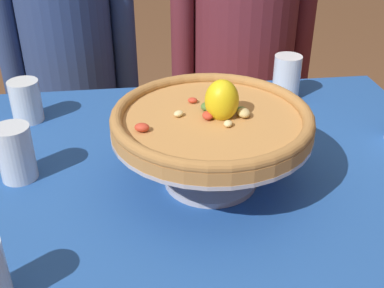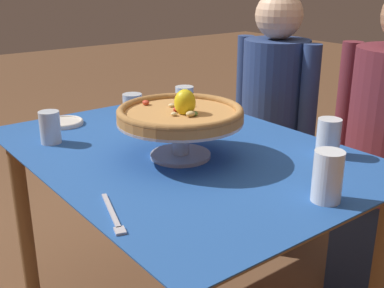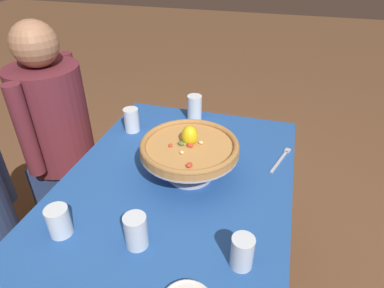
{
  "view_description": "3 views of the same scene",
  "coord_description": "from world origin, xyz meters",
  "px_view_note": "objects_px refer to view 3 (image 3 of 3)",
  "views": [
    {
      "loc": [
        -0.09,
        -0.85,
        1.29
      ],
      "look_at": [
        0.02,
        -0.03,
        0.8
      ],
      "focal_mm": 45.09,
      "sensor_mm": 36.0,
      "label": 1
    },
    {
      "loc": [
        1.19,
        -0.87,
        1.26
      ],
      "look_at": [
        0.03,
        0.02,
        0.74
      ],
      "focal_mm": 44.82,
      "sensor_mm": 36.0,
      "label": 2
    },
    {
      "loc": [
        -0.99,
        -0.34,
        1.57
      ],
      "look_at": [
        0.11,
        -0.04,
        0.84
      ],
      "focal_mm": 31.02,
      "sensor_mm": 36.0,
      "label": 3
    }
  ],
  "objects_px": {
    "water_glass_back_right": "(132,121)",
    "diner_right": "(58,138)",
    "pizza": "(189,146)",
    "water_glass_back_left": "(59,223)",
    "water_glass_front_left": "(242,253)",
    "dinner_fork": "(281,159)",
    "water_glass_side_right": "(194,109)",
    "pizza_stand": "(190,158)",
    "water_glass_side_left": "(136,233)"
  },
  "relations": [
    {
      "from": "dinner_fork",
      "to": "pizza",
      "type": "bearing_deg",
      "value": 121.17
    },
    {
      "from": "water_glass_back_left",
      "to": "diner_right",
      "type": "xyz_separation_m",
      "value": [
        0.67,
        0.5,
        -0.15
      ]
    },
    {
      "from": "dinner_fork",
      "to": "water_glass_back_left",
      "type": "bearing_deg",
      "value": 132.75
    },
    {
      "from": "pizza",
      "to": "water_glass_front_left",
      "type": "bearing_deg",
      "value": -144.39
    },
    {
      "from": "pizza_stand",
      "to": "water_glass_side_right",
      "type": "relative_size",
      "value": 2.91
    },
    {
      "from": "water_glass_side_left",
      "to": "dinner_fork",
      "type": "bearing_deg",
      "value": -34.7
    },
    {
      "from": "pizza",
      "to": "diner_right",
      "type": "bearing_deg",
      "value": 73.05
    },
    {
      "from": "water_glass_back_left",
      "to": "water_glass_side_right",
      "type": "distance_m",
      "value": 0.91
    },
    {
      "from": "water_glass_back_left",
      "to": "water_glass_side_right",
      "type": "xyz_separation_m",
      "value": [
        0.89,
        -0.22,
        0.01
      ]
    },
    {
      "from": "water_glass_front_left",
      "to": "water_glass_side_right",
      "type": "relative_size",
      "value": 0.82
    },
    {
      "from": "pizza_stand",
      "to": "water_glass_front_left",
      "type": "bearing_deg",
      "value": -144.35
    },
    {
      "from": "water_glass_side_right",
      "to": "diner_right",
      "type": "height_order",
      "value": "diner_right"
    },
    {
      "from": "water_glass_front_left",
      "to": "water_glass_side_right",
      "type": "distance_m",
      "value": 0.93
    },
    {
      "from": "pizza",
      "to": "water_glass_side_left",
      "type": "bearing_deg",
      "value": 171.01
    },
    {
      "from": "water_glass_side_right",
      "to": "diner_right",
      "type": "distance_m",
      "value": 0.77
    },
    {
      "from": "water_glass_front_left",
      "to": "water_glass_side_right",
      "type": "height_order",
      "value": "water_glass_side_right"
    },
    {
      "from": "water_glass_side_right",
      "to": "pizza",
      "type": "bearing_deg",
      "value": -166.97
    },
    {
      "from": "pizza_stand",
      "to": "water_glass_side_right",
      "type": "height_order",
      "value": "water_glass_side_right"
    },
    {
      "from": "water_glass_front_left",
      "to": "diner_right",
      "type": "bearing_deg",
      "value": 60.13
    },
    {
      "from": "pizza",
      "to": "water_glass_side_right",
      "type": "xyz_separation_m",
      "value": [
        0.47,
        0.11,
        -0.08
      ]
    },
    {
      "from": "pizza",
      "to": "water_glass_side_left",
      "type": "height_order",
      "value": "pizza"
    },
    {
      "from": "pizza_stand",
      "to": "water_glass_side_left",
      "type": "relative_size",
      "value": 3.29
    },
    {
      "from": "water_glass_front_left",
      "to": "water_glass_side_left",
      "type": "distance_m",
      "value": 0.33
    },
    {
      "from": "water_glass_back_right",
      "to": "diner_right",
      "type": "relative_size",
      "value": 0.1
    },
    {
      "from": "water_glass_back_right",
      "to": "pizza_stand",
      "type": "bearing_deg",
      "value": -125.61
    },
    {
      "from": "water_glass_back_right",
      "to": "diner_right",
      "type": "height_order",
      "value": "diner_right"
    },
    {
      "from": "pizza",
      "to": "water_glass_back_left",
      "type": "xyz_separation_m",
      "value": [
        -0.42,
        0.33,
        -0.1
      ]
    },
    {
      "from": "pizza",
      "to": "water_glass_back_right",
      "type": "relative_size",
      "value": 3.25
    },
    {
      "from": "pizza_stand",
      "to": "water_glass_back_left",
      "type": "bearing_deg",
      "value": 141.89
    },
    {
      "from": "dinner_fork",
      "to": "water_glass_front_left",
      "type": "bearing_deg",
      "value": 171.44
    },
    {
      "from": "water_glass_back_right",
      "to": "diner_right",
      "type": "bearing_deg",
      "value": 92.45
    },
    {
      "from": "pizza",
      "to": "water_glass_back_right",
      "type": "bearing_deg",
      "value": 54.45
    },
    {
      "from": "water_glass_side_right",
      "to": "water_glass_back_left",
      "type": "bearing_deg",
      "value": 166.34
    },
    {
      "from": "water_glass_front_left",
      "to": "dinner_fork",
      "type": "relative_size",
      "value": 0.53
    },
    {
      "from": "dinner_fork",
      "to": "water_glass_side_right",
      "type": "bearing_deg",
      "value": 61.51
    },
    {
      "from": "water_glass_back_right",
      "to": "diner_right",
      "type": "xyz_separation_m",
      "value": [
        -0.02,
        0.45,
        -0.16
      ]
    },
    {
      "from": "water_glass_side_left",
      "to": "water_glass_back_right",
      "type": "xyz_separation_m",
      "value": [
        0.66,
        0.32,
        -0.0
      ]
    },
    {
      "from": "water_glass_back_left",
      "to": "pizza_stand",
      "type": "bearing_deg",
      "value": -38.11
    },
    {
      "from": "water_glass_side_left",
      "to": "diner_right",
      "type": "bearing_deg",
      "value": 49.87
    },
    {
      "from": "water_glass_back_left",
      "to": "water_glass_side_left",
      "type": "distance_m",
      "value": 0.26
    },
    {
      "from": "diner_right",
      "to": "water_glass_front_left",
      "type": "bearing_deg",
      "value": -119.87
    },
    {
      "from": "water_glass_front_left",
      "to": "water_glass_side_left",
      "type": "bearing_deg",
      "value": 92.4
    },
    {
      "from": "water_glass_side_left",
      "to": "water_glass_front_left",
      "type": "bearing_deg",
      "value": -87.6
    },
    {
      "from": "water_glass_side_right",
      "to": "dinner_fork",
      "type": "relative_size",
      "value": 0.64
    },
    {
      "from": "water_glass_front_left",
      "to": "dinner_fork",
      "type": "height_order",
      "value": "water_glass_front_left"
    },
    {
      "from": "water_glass_front_left",
      "to": "water_glass_side_right",
      "type": "xyz_separation_m",
      "value": [
        0.85,
        0.38,
        0.01
      ]
    },
    {
      "from": "pizza",
      "to": "water_glass_back_right",
      "type": "xyz_separation_m",
      "value": [
        0.27,
        0.38,
        -0.09
      ]
    },
    {
      "from": "pizza_stand",
      "to": "diner_right",
      "type": "distance_m",
      "value": 0.88
    },
    {
      "from": "pizza_stand",
      "to": "dinner_fork",
      "type": "distance_m",
      "value": 0.43
    },
    {
      "from": "water_glass_side_right",
      "to": "diner_right",
      "type": "relative_size",
      "value": 0.11
    }
  ]
}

